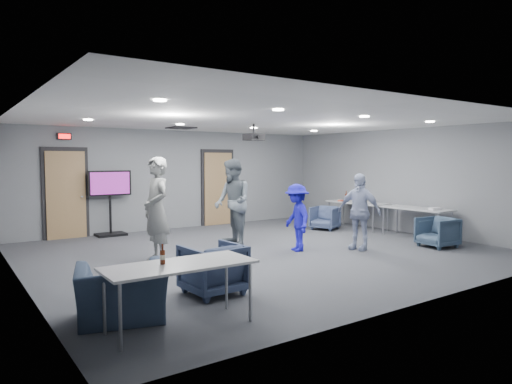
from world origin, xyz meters
TOP-DOWN VIEW (x-y plane):
  - floor at (0.00, 0.00)m, footprint 9.00×9.00m
  - ceiling at (0.00, 0.00)m, footprint 9.00×9.00m
  - wall_back at (0.00, 4.00)m, footprint 9.00×0.02m
  - wall_front at (0.00, -4.00)m, footprint 9.00×0.02m
  - wall_left at (-4.50, 0.00)m, footprint 0.02×8.00m
  - wall_right at (4.50, 0.00)m, footprint 0.02×8.00m
  - door_left at (-3.00, 3.95)m, footprint 1.06×0.17m
  - door_right at (1.20, 3.95)m, footprint 1.06×0.17m
  - exit_sign at (-3.00, 3.93)m, footprint 0.32×0.08m
  - hvac_diffuser at (-0.50, 2.80)m, footprint 0.60×0.60m
  - downlights at (0.00, 0.00)m, footprint 6.18×3.78m
  - person_a at (-2.20, 0.31)m, footprint 0.49×0.73m
  - person_b at (-0.17, 0.92)m, footprint 0.88×1.05m
  - person_c at (1.76, -1.01)m, footprint 0.66×1.02m
  - person_d at (0.58, -0.38)m, footprint 0.75×1.01m
  - chair_right_a at (3.09, 1.43)m, footprint 0.91×0.90m
  - chair_right_c at (3.35, -1.81)m, footprint 0.79×0.77m
  - chair_front_a at (-2.35, -2.06)m, footprint 0.80×0.82m
  - chair_front_b at (-3.77, -2.40)m, footprint 1.21×1.12m
  - table_right_a at (4.00, 1.10)m, footprint 0.74×1.77m
  - table_right_b at (4.00, -0.80)m, footprint 0.71×1.70m
  - table_front_left at (-3.30, -3.00)m, footprint 1.69×0.72m
  - bottle_front at (-3.46, -2.91)m, footprint 0.06×0.06m
  - bottle_right at (4.06, 1.58)m, footprint 0.07×0.07m
  - snack_box at (3.79, 1.53)m, footprint 0.18×0.14m
  - wrapper at (3.97, -1.34)m, footprint 0.29×0.24m
  - tv_stand at (-2.01, 3.75)m, footprint 1.06×0.51m
  - projector at (0.32, 0.81)m, footprint 0.41×0.39m

SIDE VIEW (x-z plane):
  - floor at x=0.00m, z-range 0.00..0.00m
  - chair_right_a at x=3.09m, z-range 0.00..0.63m
  - chair_right_c at x=3.35m, z-range 0.00..0.65m
  - chair_front_b at x=-3.77m, z-range 0.00..0.65m
  - chair_front_a at x=-2.35m, z-range 0.00..0.72m
  - table_front_left at x=-3.30m, z-range 0.32..1.05m
  - table_right_b at x=4.00m, z-range 0.32..1.05m
  - table_right_a at x=4.00m, z-range 0.32..1.05m
  - person_d at x=0.58m, z-range 0.00..1.39m
  - snack_box at x=3.79m, z-range 0.73..0.77m
  - wrapper at x=3.97m, z-range 0.73..0.79m
  - person_c at x=1.76m, z-range 0.00..1.61m
  - bottle_front at x=-3.46m, z-range 0.70..0.93m
  - bottle_right at x=4.06m, z-range 0.69..0.98m
  - tv_stand at x=-2.01m, z-range 0.11..1.74m
  - person_b at x=-0.17m, z-range 0.00..1.92m
  - person_a at x=-2.20m, z-range 0.00..1.95m
  - door_left at x=-3.00m, z-range -0.05..2.19m
  - door_right at x=1.20m, z-range -0.05..2.19m
  - wall_back at x=0.00m, z-range 0.00..2.70m
  - wall_front at x=0.00m, z-range 0.00..2.70m
  - wall_left at x=-4.50m, z-range 0.00..2.70m
  - wall_right at x=4.50m, z-range 0.00..2.70m
  - projector at x=0.32m, z-range 2.22..2.59m
  - exit_sign at x=-3.00m, z-range 2.37..2.53m
  - downlights at x=0.00m, z-range 2.67..2.69m
  - hvac_diffuser at x=-0.50m, z-range 2.67..2.70m
  - ceiling at x=0.00m, z-range 2.70..2.70m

